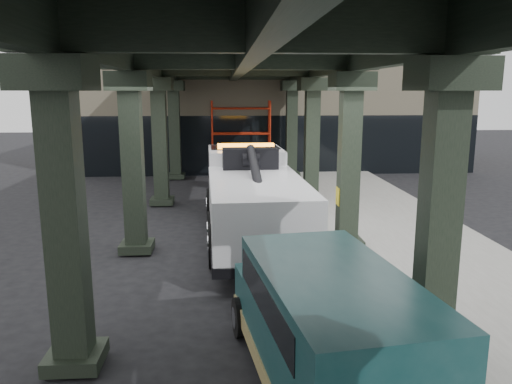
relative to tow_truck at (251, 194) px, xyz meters
name	(u,v)px	position (x,y,z in m)	size (l,w,h in m)	color
ground	(262,275)	(0.10, -3.05, -1.42)	(90.00, 90.00, 0.00)	black
sidewalk	(410,244)	(4.60, -1.05, -1.35)	(5.00, 40.00, 0.15)	gray
lane_stripe	(315,249)	(1.80, -1.05, -1.41)	(0.12, 38.00, 0.01)	silver
viaduct	(242,54)	(-0.30, -1.05, 4.04)	(7.40, 32.00, 6.40)	black
building	(270,99)	(2.10, 16.95, 2.58)	(22.00, 10.00, 8.00)	#C6B793
scaffolding	(241,137)	(0.10, 11.60, 0.69)	(3.08, 0.88, 4.00)	red
tow_truck	(251,194)	(0.00, 0.00, 0.00)	(2.94, 8.99, 2.91)	black
towed_van	(325,328)	(0.63, -8.11, -0.31)	(2.62, 5.29, 2.06)	#0F3739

